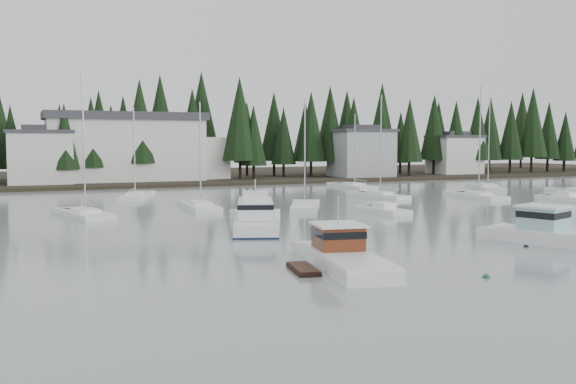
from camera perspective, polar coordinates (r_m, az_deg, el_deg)
name	(u,v)px	position (r m, az deg, el deg)	size (l,w,h in m)	color
ground	(508,287)	(32.10, 18.94, -7.96)	(260.00, 260.00, 0.00)	gray
far_shore_land	(141,178)	(122.30, -12.92, 1.22)	(240.00, 54.00, 1.00)	black
conifer_treeline	(153,181)	(111.50, -11.94, 0.93)	(200.00, 22.00, 20.00)	black
house_west	(40,156)	(102.36, -21.19, 3.02)	(9.54, 7.42, 8.75)	silver
house_east_a	(361,152)	(116.25, 6.54, 3.56)	(10.60, 8.48, 9.25)	#999EA0
house_east_b	(455,154)	(130.07, 14.59, 3.32)	(9.54, 7.42, 8.25)	silver
harbor_inn	(138,148)	(107.17, -13.18, 3.86)	(29.50, 11.50, 10.90)	silver
lobster_boat_brown	(343,259)	(34.78, 4.95, -5.94)	(5.44, 9.13, 4.33)	white
cabin_cruiser_center	(255,221)	(49.80, -2.92, -2.55)	(6.52, 10.88, 4.47)	white
lobster_boat_teal	(562,236)	(45.93, 23.19, -3.63)	(5.92, 9.27, 4.87)	white
sailboat_0	(201,209)	(65.07, -7.75, -1.46)	(3.27, 8.69, 11.24)	white
sailboat_1	(478,197)	(80.32, 16.57, -0.46)	(3.44, 8.82, 13.93)	white
sailboat_2	(354,188)	(94.29, 5.93, 0.39)	(3.74, 10.35, 11.32)	white
sailboat_4	(86,216)	(60.46, -17.55, -2.07)	(4.57, 8.55, 13.85)	white
sailboat_5	(305,208)	(64.72, 1.49, -1.45)	(6.01, 8.68, 11.67)	white
sailboat_6	(488,189)	(95.59, 17.34, 0.28)	(7.48, 10.51, 13.59)	white
sailboat_7	(380,197)	(78.10, 8.20, -0.46)	(3.92, 8.49, 12.87)	white
sailboat_10	(135,198)	(78.60, -13.43, -0.52)	(5.62, 9.59, 11.36)	white
runabout_1	(384,212)	(61.75, 8.56, -1.73)	(2.43, 6.29, 1.42)	white
runabout_2	(566,199)	(80.30, 23.45, -0.62)	(3.18, 5.96, 1.42)	white
mooring_buoy_green	(486,278)	(33.75, 17.21, -7.30)	(0.40, 0.40, 0.40)	#145933
mooring_buoy_dark	(526,247)	(44.19, 20.39, -4.61)	(0.34, 0.34, 0.34)	black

